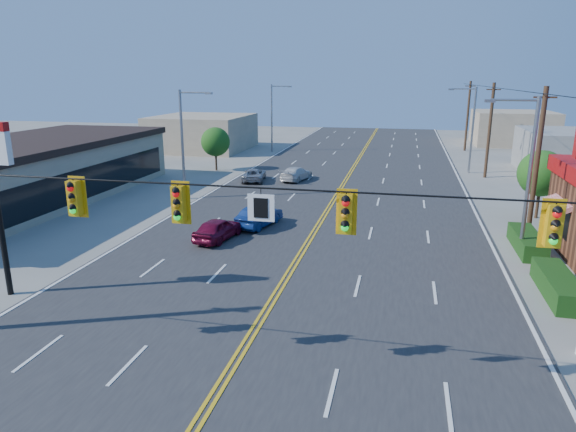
% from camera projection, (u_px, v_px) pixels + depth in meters
% --- Properties ---
extents(ground, '(160.00, 160.00, 0.00)m').
position_uv_depth(ground, '(226.00, 379.00, 15.57)').
color(ground, gray).
rests_on(ground, ground).
extents(road, '(20.00, 120.00, 0.06)m').
position_uv_depth(road, '(326.00, 213.00, 34.38)').
color(road, '#2D2D30').
rests_on(road, ground).
extents(signal_span, '(24.32, 0.34, 9.00)m').
position_uv_depth(signal_span, '(216.00, 225.00, 14.31)').
color(signal_span, '#47301E').
rests_on(signal_span, ground).
extents(strip_mall, '(10.40, 26.40, 4.40)m').
position_uv_depth(strip_mall, '(17.00, 173.00, 36.62)').
color(strip_mall, tan).
rests_on(strip_mall, ground).
extents(streetlight_se, '(2.55, 0.25, 8.00)m').
position_uv_depth(streetlight_se, '(526.00, 168.00, 25.24)').
color(streetlight_se, gray).
rests_on(streetlight_se, ground).
extents(streetlight_ne, '(2.55, 0.25, 8.00)m').
position_uv_depth(streetlight_ne, '(471.00, 125.00, 47.82)').
color(streetlight_ne, gray).
rests_on(streetlight_ne, ground).
extents(streetlight_sw, '(2.55, 0.25, 8.00)m').
position_uv_depth(streetlight_sw, '(185.00, 139.00, 37.39)').
color(streetlight_sw, gray).
rests_on(streetlight_sw, ground).
extents(streetlight_nw, '(2.55, 0.25, 8.00)m').
position_uv_depth(streetlight_nw, '(273.00, 114.00, 61.85)').
color(streetlight_nw, gray).
rests_on(streetlight_nw, ground).
extents(utility_pole_near, '(0.28, 0.28, 8.40)m').
position_uv_depth(utility_pole_near, '(537.00, 163.00, 28.79)').
color(utility_pole_near, '#47301E').
rests_on(utility_pole_near, ground).
extents(utility_pole_mid, '(0.28, 0.28, 8.40)m').
position_uv_depth(utility_pole_mid, '(489.00, 131.00, 45.72)').
color(utility_pole_mid, '#47301E').
rests_on(utility_pole_mid, ground).
extents(utility_pole_far, '(0.28, 0.28, 8.40)m').
position_uv_depth(utility_pole_far, '(468.00, 116.00, 62.66)').
color(utility_pole_far, '#47301E').
rests_on(utility_pole_far, ground).
extents(tree_kfc_rear, '(2.94, 2.94, 4.41)m').
position_uv_depth(tree_kfc_rear, '(542.00, 173.00, 32.60)').
color(tree_kfc_rear, '#47301E').
rests_on(tree_kfc_rear, ground).
extents(tree_west, '(2.80, 2.80, 4.20)m').
position_uv_depth(tree_west, '(215.00, 142.00, 49.61)').
color(tree_west, '#47301E').
rests_on(tree_west, ground).
extents(bld_west_far, '(11.00, 12.00, 4.20)m').
position_uv_depth(bld_west_far, '(203.00, 133.00, 64.46)').
color(bld_west_far, tan).
rests_on(bld_west_far, ground).
extents(bld_east_far, '(10.00, 10.00, 4.40)m').
position_uv_depth(bld_east_far, '(513.00, 128.00, 69.25)').
color(bld_east_far, tan).
rests_on(bld_east_far, ground).
extents(car_magenta, '(2.07, 3.85, 1.25)m').
position_uv_depth(car_magenta, '(218.00, 230.00, 28.61)').
color(car_magenta, maroon).
rests_on(car_magenta, ground).
extents(car_blue, '(2.17, 3.98, 1.24)m').
position_uv_depth(car_blue, '(259.00, 217.00, 31.19)').
color(car_blue, navy).
rests_on(car_blue, ground).
extents(car_white, '(2.58, 4.35, 1.18)m').
position_uv_depth(car_white, '(296.00, 174.00, 45.10)').
color(car_white, silver).
rests_on(car_white, ground).
extents(car_silver, '(2.48, 4.22, 1.10)m').
position_uv_depth(car_silver, '(254.00, 175.00, 44.81)').
color(car_silver, '#98989D').
rests_on(car_silver, ground).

